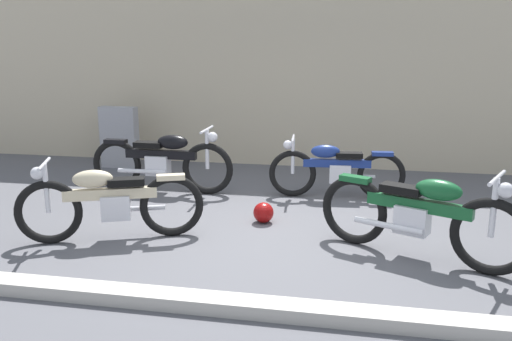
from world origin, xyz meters
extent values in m
plane|color=#56565B|center=(0.00, 0.00, 0.00)|extent=(40.00, 40.00, 0.00)
cube|color=beige|center=(0.00, 3.88, 1.73)|extent=(18.00, 0.30, 3.45)
cube|color=#B7B2A8|center=(0.00, -1.78, 0.06)|extent=(18.00, 0.24, 0.12)
cube|color=#9E9EA3|center=(-3.26, 3.04, 0.55)|extent=(0.70, 0.25, 1.10)
sphere|color=maroon|center=(-0.18, 0.51, 0.13)|extent=(0.26, 0.26, 0.26)
torus|color=black|center=(-1.22, 1.63, 0.39)|extent=(0.77, 0.10, 0.77)
torus|color=black|center=(-2.65, 1.63, 0.39)|extent=(0.77, 0.10, 0.77)
cube|color=silver|center=(-1.99, 1.63, 0.41)|extent=(0.34, 0.21, 0.30)
cube|color=black|center=(-1.93, 1.63, 0.58)|extent=(1.09, 0.11, 0.13)
ellipsoid|color=black|center=(-1.74, 1.63, 0.77)|extent=(0.47, 0.21, 0.21)
cube|color=black|center=(-2.12, 1.63, 0.72)|extent=(0.42, 0.19, 0.08)
cube|color=black|center=(-2.65, 1.63, 0.75)|extent=(0.34, 0.13, 0.06)
cylinder|color=silver|center=(-1.22, 1.63, 0.68)|extent=(0.06, 0.06, 0.58)
cylinder|color=silver|center=(-1.22, 1.63, 0.97)|extent=(0.04, 0.62, 0.04)
sphere|color=silver|center=(-1.13, 1.63, 0.86)|extent=(0.15, 0.15, 0.15)
cylinder|color=silver|center=(-2.20, 1.50, 0.33)|extent=(0.74, 0.06, 0.06)
torus|color=black|center=(2.22, -0.60, 0.39)|extent=(0.74, 0.41, 0.77)
torus|color=black|center=(0.93, 0.00, 0.39)|extent=(0.74, 0.41, 0.77)
cube|color=silver|center=(1.53, -0.28, 0.41)|extent=(0.40, 0.33, 0.30)
cube|color=#145128|center=(1.58, -0.30, 0.58)|extent=(1.03, 0.55, 0.13)
ellipsoid|color=#145128|center=(1.75, -0.38, 0.77)|extent=(0.51, 0.39, 0.21)
cube|color=black|center=(1.40, -0.22, 0.71)|extent=(0.46, 0.35, 0.08)
cube|color=#145128|center=(0.93, 0.00, 0.74)|extent=(0.36, 0.26, 0.06)
cylinder|color=silver|center=(2.22, -0.60, 0.68)|extent=(0.06, 0.06, 0.58)
cylinder|color=silver|center=(2.22, -0.60, 0.97)|extent=(0.29, 0.57, 0.04)
sphere|color=silver|center=(2.30, -0.63, 0.86)|extent=(0.15, 0.15, 0.15)
cylinder|color=silver|center=(1.28, -0.30, 0.33)|extent=(0.70, 0.37, 0.06)
torus|color=black|center=(0.03, 1.74, 0.34)|extent=(0.69, 0.15, 0.69)
torus|color=black|center=(1.30, 1.86, 0.34)|extent=(0.69, 0.15, 0.69)
cube|color=silver|center=(0.71, 1.80, 0.36)|extent=(0.32, 0.21, 0.26)
cube|color=navy|center=(0.67, 1.80, 0.51)|extent=(0.97, 0.18, 0.11)
ellipsoid|color=navy|center=(0.50, 1.78, 0.68)|extent=(0.43, 0.22, 0.19)
cube|color=black|center=(0.83, 1.81, 0.64)|extent=(0.39, 0.20, 0.08)
cube|color=navy|center=(1.30, 1.86, 0.66)|extent=(0.31, 0.14, 0.06)
cylinder|color=silver|center=(0.03, 1.74, 0.60)|extent=(0.05, 0.05, 0.52)
cylinder|color=silver|center=(0.03, 1.74, 0.86)|extent=(0.08, 0.55, 0.03)
sphere|color=silver|center=(-0.04, 1.74, 0.77)|extent=(0.13, 0.13, 0.13)
cylinder|color=silver|center=(0.89, 1.93, 0.30)|extent=(0.66, 0.11, 0.06)
torus|color=black|center=(-2.39, -0.65, 0.37)|extent=(0.71, 0.35, 0.73)
torus|color=black|center=(-1.14, -0.16, 0.37)|extent=(0.71, 0.35, 0.73)
cube|color=silver|center=(-1.72, -0.38, 0.39)|extent=(0.37, 0.30, 0.28)
cube|color=beige|center=(-1.76, -0.40, 0.55)|extent=(0.99, 0.47, 0.12)
ellipsoid|color=beige|center=(-1.93, -0.47, 0.73)|extent=(0.48, 0.35, 0.20)
cube|color=black|center=(-1.60, -0.34, 0.68)|extent=(0.44, 0.31, 0.08)
cube|color=beige|center=(-1.14, -0.16, 0.71)|extent=(0.34, 0.23, 0.06)
cylinder|color=silver|center=(-2.39, -0.65, 0.64)|extent=(0.06, 0.06, 0.55)
cylinder|color=silver|center=(-2.39, -0.65, 0.92)|extent=(0.25, 0.55, 0.04)
sphere|color=silver|center=(-2.47, -0.68, 0.82)|extent=(0.14, 0.14, 0.14)
cylinder|color=silver|center=(-1.57, -0.20, 0.32)|extent=(0.67, 0.31, 0.06)
camera|label=1|loc=(0.91, -5.70, 2.18)|focal=37.10mm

